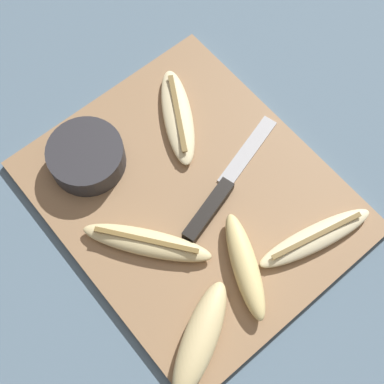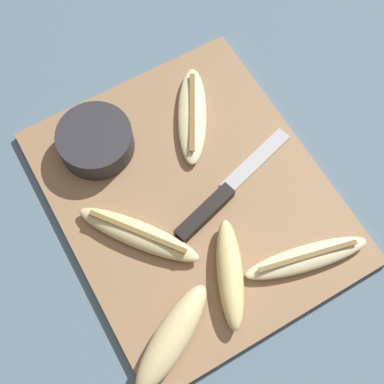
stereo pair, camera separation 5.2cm
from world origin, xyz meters
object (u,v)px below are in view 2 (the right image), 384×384
Objects in this scene: knife at (213,204)px; banana_pale_long at (307,258)px; banana_ripe_center at (138,234)px; banana_golden_short at (230,273)px; prep_bowl at (96,141)px; banana_mellow_near at (172,337)px; banana_cream_curved at (192,115)px.

banana_pale_long is at bearing 12.61° from knife.
knife is 1.39× the size of banana_ripe_center.
banana_ripe_center is 0.14m from banana_golden_short.
banana_pale_long is (0.03, 0.10, -0.01)m from banana_golden_short.
banana_ripe_center is 1.51× the size of prep_bowl.
banana_ripe_center reaches higher than knife.
banana_mellow_near reaches higher than banana_golden_short.
knife is at bearing -151.87° from banana_pale_long.
banana_golden_short reaches higher than knife.
banana_ripe_center reaches higher than banana_pale_long.
knife is at bearing 161.87° from banana_golden_short.
banana_cream_curved is 0.93× the size of banana_pale_long.
banana_golden_short is at bearing 14.34° from prep_bowl.
prep_bowl is (-0.16, 0.01, 0.01)m from banana_ripe_center.
prep_bowl reaches higher than banana_pale_long.
banana_pale_long is (0.27, 0.02, -0.00)m from banana_cream_curved.
banana_golden_short is (0.24, -0.08, 0.01)m from banana_cream_curved.
banana_golden_short is at bearing -18.37° from banana_cream_curved.
banana_cream_curved is 1.50× the size of prep_bowl.
banana_cream_curved is at bearing 79.48° from prep_bowl.
banana_golden_short is at bearing 35.87° from banana_ripe_center.
banana_mellow_near is at bearing -61.81° from knife.
knife is at bearing 84.09° from banana_ripe_center.
banana_mellow_near is at bearing -10.53° from banana_ripe_center.
prep_bowl is (-0.30, 0.04, 0.00)m from banana_mellow_near.
banana_golden_short is 0.84× the size of banana_pale_long.
knife is 0.11m from banana_ripe_center.
banana_pale_long is at bearing 51.95° from banana_ripe_center.
prep_bowl reaches higher than banana_ripe_center.
banana_ripe_center is 1.11× the size of banana_golden_short.
knife is 0.15m from banana_cream_curved.
banana_golden_short is at bearing -33.65° from knife.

